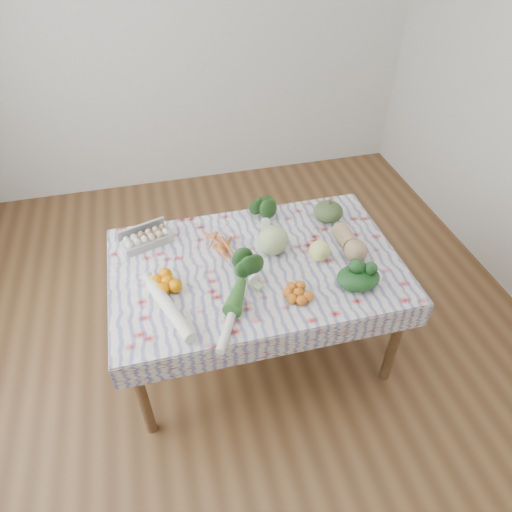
# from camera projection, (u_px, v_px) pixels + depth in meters

# --- Properties ---
(ground) EXTENTS (4.50, 4.50, 0.00)m
(ground) POSITION_uv_depth(u_px,v_px,m) (256.00, 345.00, 3.13)
(ground) COLOR brown
(ground) RESTS_ON ground
(wall_back) EXTENTS (4.00, 0.04, 2.80)m
(wall_back) POSITION_uv_depth(u_px,v_px,m) (191.00, 32.00, 3.83)
(wall_back) COLOR silver
(wall_back) RESTS_ON ground
(dining_table) EXTENTS (1.60, 1.00, 0.75)m
(dining_table) POSITION_uv_depth(u_px,v_px,m) (256.00, 274.00, 2.68)
(dining_table) COLOR brown
(dining_table) RESTS_ON ground
(tablecloth) EXTENTS (1.66, 1.06, 0.01)m
(tablecloth) POSITION_uv_depth(u_px,v_px,m) (256.00, 264.00, 2.63)
(tablecloth) COLOR silver
(tablecloth) RESTS_ON dining_table
(egg_carton) EXTENTS (0.32, 0.20, 0.08)m
(egg_carton) POSITION_uv_depth(u_px,v_px,m) (147.00, 240.00, 2.72)
(egg_carton) COLOR #A6A6A1
(egg_carton) RESTS_ON tablecloth
(carrot_bunch) EXTENTS (0.22, 0.20, 0.04)m
(carrot_bunch) POSITION_uv_depth(u_px,v_px,m) (224.00, 249.00, 2.69)
(carrot_bunch) COLOR orange
(carrot_bunch) RESTS_ON tablecloth
(kale_bunch) EXTENTS (0.18, 0.17, 0.14)m
(kale_bunch) POSITION_uv_depth(u_px,v_px,m) (265.00, 214.00, 2.87)
(kale_bunch) COLOR #1C3E15
(kale_bunch) RESTS_ON tablecloth
(kabocha_squash) EXTENTS (0.23, 0.23, 0.12)m
(kabocha_squash) POSITION_uv_depth(u_px,v_px,m) (328.00, 211.00, 2.90)
(kabocha_squash) COLOR #44592F
(kabocha_squash) RESTS_ON tablecloth
(cabbage) EXTENTS (0.20, 0.20, 0.18)m
(cabbage) POSITION_uv_depth(u_px,v_px,m) (273.00, 240.00, 2.64)
(cabbage) COLOR #A8BA7B
(cabbage) RESTS_ON tablecloth
(butternut_squash) EXTENTS (0.14, 0.29, 0.13)m
(butternut_squash) POSITION_uv_depth(u_px,v_px,m) (350.00, 241.00, 2.67)
(butternut_squash) COLOR tan
(butternut_squash) RESTS_ON tablecloth
(orange_cluster) EXTENTS (0.30, 0.30, 0.08)m
(orange_cluster) POSITION_uv_depth(u_px,v_px,m) (167.00, 281.00, 2.46)
(orange_cluster) COLOR orange
(orange_cluster) RESTS_ON tablecloth
(broccoli) EXTENTS (0.21, 0.21, 0.12)m
(broccoli) POSITION_uv_depth(u_px,v_px,m) (248.00, 272.00, 2.49)
(broccoli) COLOR #1E4419
(broccoli) RESTS_ON tablecloth
(mandarin_cluster) EXTENTS (0.22, 0.22, 0.06)m
(mandarin_cluster) POSITION_uv_depth(u_px,v_px,m) (299.00, 292.00, 2.41)
(mandarin_cluster) COLOR orange
(mandarin_cluster) RESTS_ON tablecloth
(grapefruit) EXTENTS (0.14, 0.14, 0.12)m
(grapefruit) POSITION_uv_depth(u_px,v_px,m) (320.00, 251.00, 2.62)
(grapefruit) COLOR #EDE97C
(grapefruit) RESTS_ON tablecloth
(spinach_bag) EXTENTS (0.30, 0.27, 0.10)m
(spinach_bag) POSITION_uv_depth(u_px,v_px,m) (358.00, 278.00, 2.46)
(spinach_bag) COLOR #143815
(spinach_bag) RESTS_ON tablecloth
(daikon) EXTENTS (0.22, 0.46, 0.07)m
(daikon) POSITION_uv_depth(u_px,v_px,m) (170.00, 310.00, 2.32)
(daikon) COLOR white
(daikon) RESTS_ON tablecloth
(leek) EXTENTS (0.24, 0.42, 0.05)m
(leek) POSITION_uv_depth(u_px,v_px,m) (231.00, 316.00, 2.30)
(leek) COLOR white
(leek) RESTS_ON tablecloth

